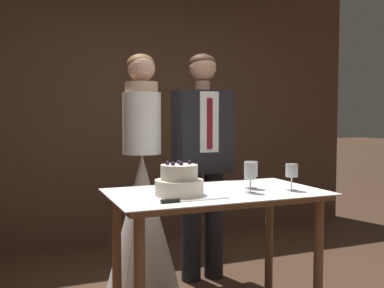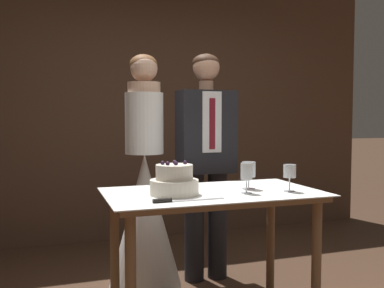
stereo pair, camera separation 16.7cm
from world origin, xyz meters
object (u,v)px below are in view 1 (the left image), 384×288
Objects in this scene: tiered_cake at (179,182)px; wine_glass_middle at (251,170)px; bride at (142,204)px; cake_knife at (183,200)px; wine_glass_near at (292,172)px; wine_glass_far at (250,172)px; groom at (203,154)px; cake_table at (216,211)px.

wine_glass_middle is at bearing 4.59° from tiered_cake.
bride reaches higher than tiered_cake.
cake_knife is 2.43× the size of wine_glass_near.
bride is at bearing 114.69° from wine_glass_far.
wine_glass_near is 0.27m from wine_glass_far.
wine_glass_near is at bearing -78.43° from groom.
cake_knife is 2.23× the size of wine_glass_far.
wine_glass_near is at bearing 5.23° from cake_knife.
groom is at bearing 89.73° from wine_glass_middle.
cake_table is 7.85× the size of wine_glass_near.
tiered_cake is 0.22m from cake_knife.
wine_glass_middle is 0.10× the size of bride.
tiered_cake is 0.42m from wine_glass_far.
cake_knife is at bearing -156.21° from wine_glass_middle.
cake_knife is at bearing -118.74° from groom.
cake_knife is 0.22× the size of groom.
cake_table is at bearing 143.24° from wine_glass_far.
wine_glass_middle is 0.10× the size of groom.
cake_knife is 0.48m from wine_glass_far.
groom is at bearing 58.34° from tiered_cake.
groom is (0.00, 0.75, 0.05)m from wine_glass_middle.
wine_glass_near is at bearing -53.54° from bride.
groom is (0.08, 0.87, 0.04)m from wine_glass_far.
wine_glass_near is 0.92m from groom.
wine_glass_middle reaches higher than wine_glass_near.
cake_table is 4.58× the size of tiered_cake.
cake_table is at bearing -72.27° from bride.
bride is at bearing 179.94° from groom.
tiered_cake is 0.16× the size of bride.
groom is (0.48, -0.00, 0.35)m from bride.
cake_knife is (-0.05, -0.20, -0.07)m from tiered_cake.
cake_table is at bearing -107.74° from groom.
groom is (0.48, 0.79, 0.08)m from tiered_cake.
wine_glass_near reaches higher than cake_table.
wine_glass_middle is 0.75m from groom.
bride is (-0.48, 0.75, -0.31)m from wine_glass_middle.
cake_table is 0.72× the size of groom.
cake_knife is 2.33× the size of wine_glass_middle.
groom reaches higher than wine_glass_near.
tiered_cake reaches higher than wine_glass_near.
wine_glass_middle is (0.24, 0.01, 0.23)m from cake_table.
groom is (0.24, 0.75, 0.27)m from cake_table.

